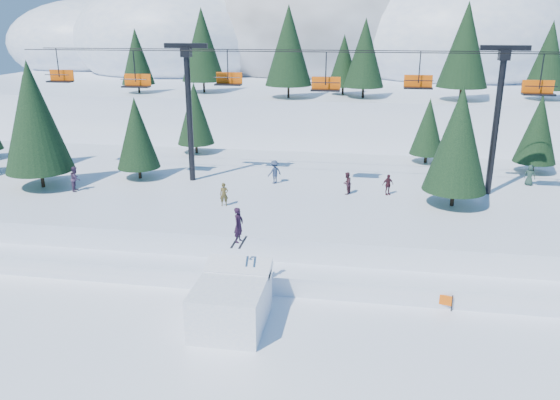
% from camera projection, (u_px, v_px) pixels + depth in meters
% --- Properties ---
extents(ground, '(160.00, 160.00, 0.00)m').
position_uv_depth(ground, '(262.00, 348.00, 25.03)').
color(ground, white).
rests_on(ground, ground).
extents(mid_shelf, '(70.00, 22.00, 2.50)m').
position_uv_depth(mid_shelf, '(307.00, 201.00, 41.53)').
color(mid_shelf, white).
rests_on(mid_shelf, ground).
extents(berm, '(70.00, 6.00, 1.10)m').
position_uv_depth(berm, '(288.00, 264.00, 32.37)').
color(berm, white).
rests_on(berm, ground).
extents(mountain_ridge, '(119.00, 60.00, 26.46)m').
position_uv_depth(mountain_ridge, '(315.00, 50.00, 91.57)').
color(mountain_ridge, white).
rests_on(mountain_ridge, ground).
extents(jump_kicker, '(3.35, 4.56, 5.60)m').
position_uv_depth(jump_kicker, '(231.00, 301.00, 26.60)').
color(jump_kicker, white).
rests_on(jump_kicker, ground).
extents(chairlift, '(46.00, 3.21, 10.28)m').
position_uv_depth(chairlift, '(319.00, 94.00, 38.94)').
color(chairlift, black).
rests_on(chairlift, mid_shelf).
extents(conifer_stand, '(62.91, 16.68, 9.93)m').
position_uv_depth(conifer_stand, '(355.00, 126.00, 39.89)').
color(conifer_stand, black).
rests_on(conifer_stand, mid_shelf).
extents(distant_skiers, '(33.87, 9.05, 1.82)m').
position_uv_depth(distant_skiers, '(279.00, 178.00, 39.85)').
color(distant_skiers, '#421C25').
rests_on(distant_skiers, mid_shelf).
extents(banner_near, '(2.77, 0.78, 0.90)m').
position_uv_depth(banner_near, '(425.00, 296.00, 28.58)').
color(banner_near, black).
rests_on(banner_near, ground).
extents(banner_far, '(2.76, 0.81, 0.90)m').
position_uv_depth(banner_far, '(449.00, 296.00, 28.64)').
color(banner_far, black).
rests_on(banner_far, ground).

